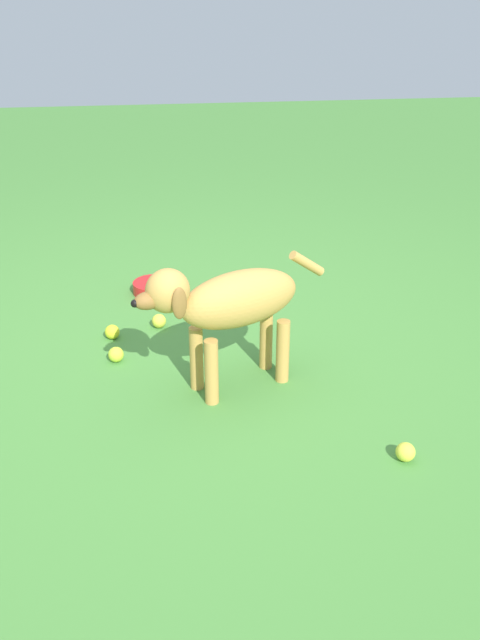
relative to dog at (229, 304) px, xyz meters
The scene contains 7 objects.
ground 0.47m from the dog, 120.33° to the left, with size 14.00×14.00×0.00m, color #478438.
dog is the anchor object (origin of this frame).
tennis_ball_0 0.62m from the dog, 148.73° to the left, with size 0.07×0.07×0.07m, color #C0D934.
tennis_ball_1 0.71m from the dog, 114.28° to the left, with size 0.07×0.07×0.07m, color #D3D73D.
tennis_ball_2 0.83m from the dog, 46.35° to the right, with size 0.07×0.07×0.07m, color #D6D83E.
tennis_ball_3 0.75m from the dog, 133.94° to the left, with size 0.07×0.07×0.07m, color yellow.
water_bowl 1.06m from the dog, 105.21° to the left, with size 0.22×0.22×0.06m, color red.
Camera 1 is at (-0.15, -2.55, 1.44)m, focal length 38.30 mm.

